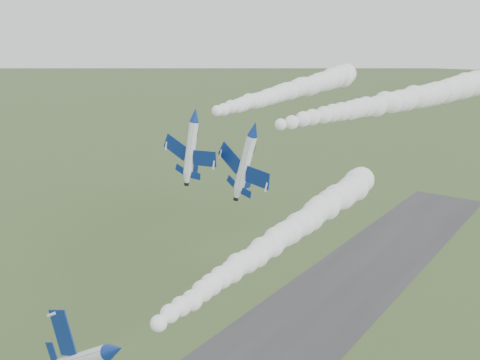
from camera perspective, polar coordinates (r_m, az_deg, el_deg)
The scene contains 6 objects.
jet_lead at distance 54.24m, azimuth -13.30°, elevation -17.28°, with size 6.01×13.90×9.98m.
smoke_trail_jet_lead at distance 75.96m, azimuth 5.07°, elevation -5.59°, with size 4.72×56.77×4.72m, color white, non-canonical shape.
jet_pair_left at distance 82.36m, azimuth -4.89°, elevation 6.93°, with size 10.43×12.77×3.54m.
smoke_trail_jet_pair_left at distance 106.97m, azimuth 5.76°, elevation 9.55°, with size 4.74×54.00×4.74m, color white, non-canonical shape.
jet_pair_right at distance 76.49m, azimuth 1.45°, elevation 5.48°, with size 10.70×13.26×4.34m.
smoke_trail_jet_pair_right at distance 105.50m, azimuth 16.86°, elevation 8.22°, with size 5.63×69.44×5.63m, color white, non-canonical shape.
Camera 1 is at (47.23, -40.82, 57.77)m, focal length 40.00 mm.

